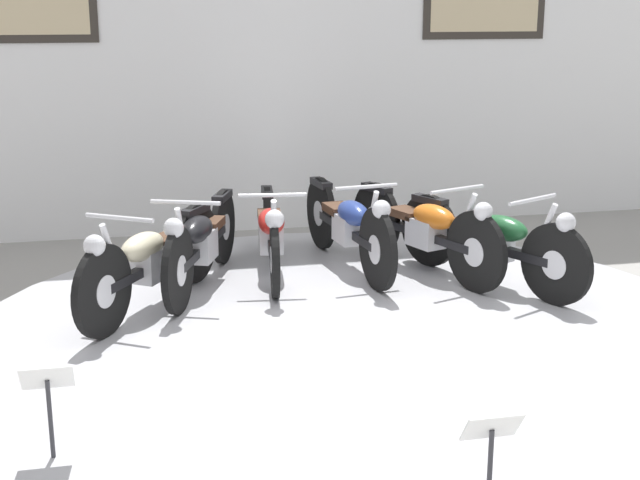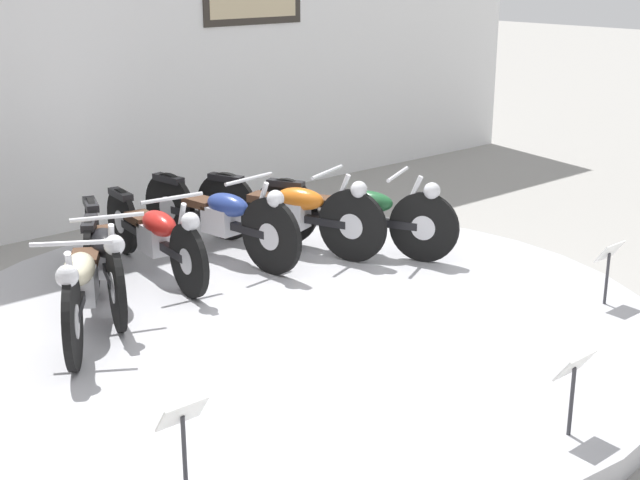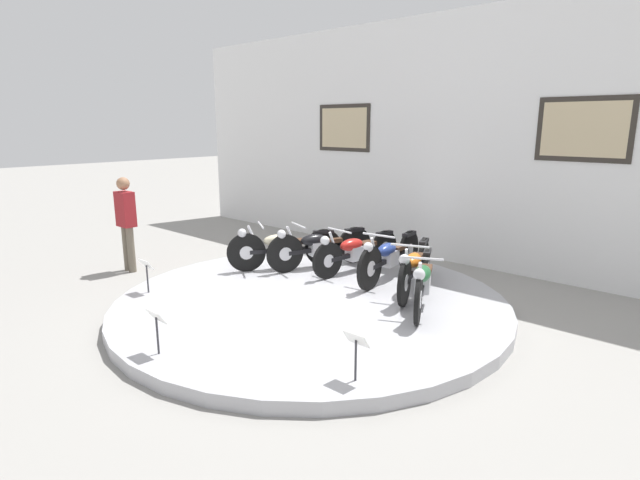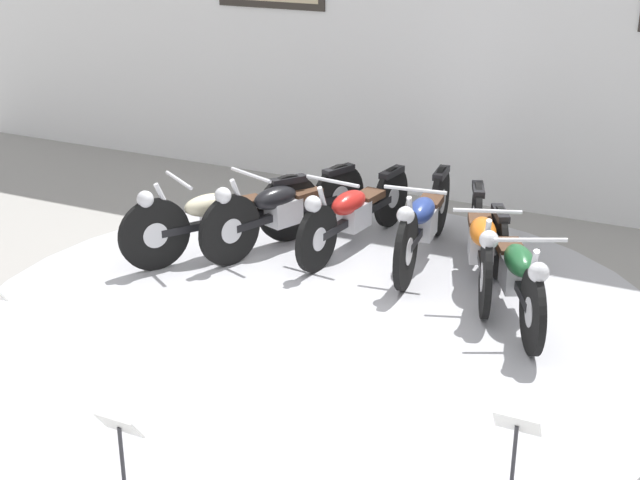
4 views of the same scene
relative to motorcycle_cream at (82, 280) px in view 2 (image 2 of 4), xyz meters
name	(u,v)px [view 2 (image 2 of 4)]	position (x,y,z in m)	size (l,w,h in m)	color
ground_plane	(296,332)	(1.37, -0.76, -0.56)	(60.00, 60.00, 0.00)	gray
display_platform	(296,323)	(1.37, -0.76, -0.47)	(5.57, 5.57, 0.16)	#ADADB2
back_wall	(55,7)	(1.37, 2.97, 1.74)	(14.00, 0.22, 4.58)	white
motorcycle_cream	(82,280)	(0.00, 0.00, 0.00)	(1.13, 1.72, 0.80)	black
motorcycle_black	(104,253)	(0.42, 0.45, 0.00)	(0.79, 1.89, 0.80)	black
motorcycle_red	(155,233)	(1.03, 0.70, -0.02)	(0.54, 1.95, 0.78)	black
motorcycle_blue	(221,215)	(1.71, 0.70, 0.01)	(0.54, 2.01, 0.81)	black
motorcycle_orange	(291,210)	(2.32, 0.45, 0.00)	(0.77, 1.91, 0.81)	black
motorcycle_green	(357,213)	(2.73, 0.00, -0.01)	(0.92, 1.81, 0.79)	black
info_placard_front_left	(183,426)	(-0.58, -2.22, -0.03)	(0.26, 0.11, 0.51)	#333338
info_placard_front_centre	(574,376)	(1.37, -3.20, -0.03)	(0.26, 0.11, 0.51)	#333338
info_placard_front_right	(609,260)	(3.32, -2.22, -0.03)	(0.26, 0.11, 0.51)	#333338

